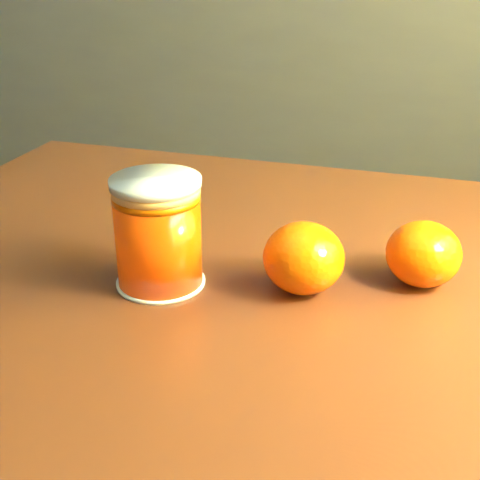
% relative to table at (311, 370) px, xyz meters
% --- Properties ---
extents(kitchen_counter, '(3.15, 0.60, 0.90)m').
position_rel_table_xyz_m(kitchen_counter, '(-0.96, 1.44, -0.17)').
color(kitchen_counter, '#4B4C50').
rests_on(kitchen_counter, ground).
extents(table, '(0.97, 0.69, 0.71)m').
position_rel_table_xyz_m(table, '(0.00, 0.00, 0.00)').
color(table, '#5A2C16').
rests_on(table, ground).
extents(juice_glass, '(0.08, 0.08, 0.10)m').
position_rel_table_xyz_m(juice_glass, '(-0.13, -0.04, 0.14)').
color(juice_glass, '#DE3904').
rests_on(juice_glass, table).
extents(orange_front, '(0.09, 0.09, 0.06)m').
position_rel_table_xyz_m(orange_front, '(-0.01, -0.01, 0.12)').
color(orange_front, '#F35A04').
rests_on(orange_front, table).
extents(orange_back, '(0.08, 0.08, 0.06)m').
position_rel_table_xyz_m(orange_back, '(0.09, 0.04, 0.12)').
color(orange_back, '#F35A04').
rests_on(orange_back, table).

